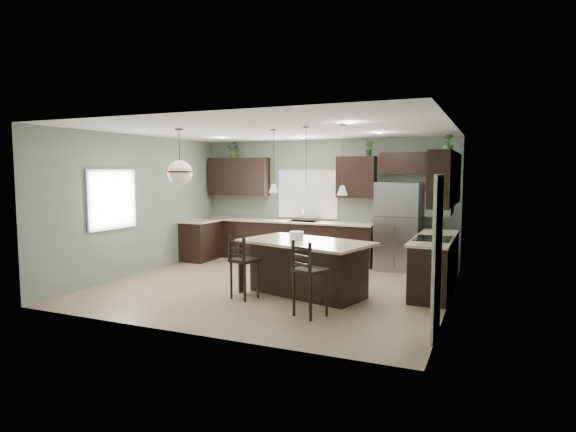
{
  "coord_description": "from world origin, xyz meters",
  "views": [
    {
      "loc": [
        3.61,
        -7.75,
        2.07
      ],
      "look_at": [
        0.1,
        0.4,
        1.25
      ],
      "focal_mm": 30.0,
      "sensor_mm": 36.0,
      "label": 1
    }
  ],
  "objects_px": {
    "bar_stool_left": "(245,267)",
    "kitchen_island": "(306,268)",
    "refrigerator": "(398,226)",
    "plant_back_left": "(234,150)",
    "bar_stool_right": "(310,278)",
    "serving_dish": "(296,236)"
  },
  "relations": [
    {
      "from": "bar_stool_left",
      "to": "plant_back_left",
      "type": "distance_m",
      "value": 4.61
    },
    {
      "from": "bar_stool_left",
      "to": "bar_stool_right",
      "type": "height_order",
      "value": "bar_stool_right"
    },
    {
      "from": "bar_stool_left",
      "to": "kitchen_island",
      "type": "bearing_deg",
      "value": 50.3
    },
    {
      "from": "bar_stool_right",
      "to": "plant_back_left",
      "type": "bearing_deg",
      "value": 154.73
    },
    {
      "from": "refrigerator",
      "to": "plant_back_left",
      "type": "bearing_deg",
      "value": 177.6
    },
    {
      "from": "bar_stool_left",
      "to": "refrigerator",
      "type": "bearing_deg",
      "value": 76.54
    },
    {
      "from": "refrigerator",
      "to": "bar_stool_left",
      "type": "xyz_separation_m",
      "value": [
        -1.86,
        -3.33,
        -0.4
      ]
    },
    {
      "from": "bar_stool_left",
      "to": "plant_back_left",
      "type": "xyz_separation_m",
      "value": [
        -2.17,
        3.5,
        2.07
      ]
    },
    {
      "from": "serving_dish",
      "to": "plant_back_left",
      "type": "bearing_deg",
      "value": 134.46
    },
    {
      "from": "kitchen_island",
      "to": "plant_back_left",
      "type": "xyz_separation_m",
      "value": [
        -3.01,
        2.92,
        2.13
      ]
    },
    {
      "from": "kitchen_island",
      "to": "plant_back_left",
      "type": "relative_size",
      "value": 5.63
    },
    {
      "from": "refrigerator",
      "to": "plant_back_left",
      "type": "height_order",
      "value": "plant_back_left"
    },
    {
      "from": "bar_stool_left",
      "to": "plant_back_left",
      "type": "relative_size",
      "value": 2.77
    },
    {
      "from": "plant_back_left",
      "to": "bar_stool_right",
      "type": "bearing_deg",
      "value": -48.79
    },
    {
      "from": "bar_stool_left",
      "to": "bar_stool_right",
      "type": "bearing_deg",
      "value": -4.39
    },
    {
      "from": "kitchen_island",
      "to": "plant_back_left",
      "type": "distance_m",
      "value": 4.7
    },
    {
      "from": "refrigerator",
      "to": "kitchen_island",
      "type": "bearing_deg",
      "value": -110.29
    },
    {
      "from": "bar_stool_right",
      "to": "plant_back_left",
      "type": "xyz_separation_m",
      "value": [
        -3.49,
        3.99,
        2.03
      ]
    },
    {
      "from": "serving_dish",
      "to": "bar_stool_right",
      "type": "relative_size",
      "value": 0.22
    },
    {
      "from": "bar_stool_left",
      "to": "serving_dish",
      "type": "bearing_deg",
      "value": 59.99
    },
    {
      "from": "bar_stool_left",
      "to": "bar_stool_right",
      "type": "relative_size",
      "value": 0.94
    },
    {
      "from": "bar_stool_left",
      "to": "plant_back_left",
      "type": "bearing_deg",
      "value": 137.42
    }
  ]
}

